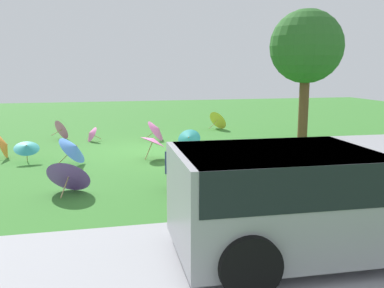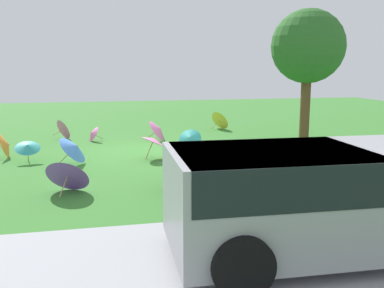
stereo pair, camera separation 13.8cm
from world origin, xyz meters
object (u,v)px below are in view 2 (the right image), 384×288
Objects in this scene: parasol_pink_3 at (65,128)px; parasol_pink_4 at (159,130)px; parasol_teal_2 at (349,147)px; parasol_yellow_0 at (305,168)px; parasol_teal_1 at (27,147)px; van_dark at (322,192)px; parasol_orange_0 at (6,145)px; shade_tree at (308,47)px; parasol_teal_0 at (190,138)px; parasol_pink_2 at (154,140)px; parasol_purple_1 at (68,174)px; parasol_blue_0 at (75,148)px; parasol_orange_2 at (185,151)px; park_bench at (201,170)px; parasol_yellow_1 at (221,119)px; parasol_pink_0 at (92,134)px.

parasol_pink_3 is 3.51m from parasol_pink_4.
parasol_yellow_0 is at bearing 38.95° from parasol_teal_2.
parasol_teal_1 reaches higher than parasol_yellow_0.
parasol_teal_2 reaches higher than parasol_pink_4.
parasol_orange_0 is at bearing -54.34° from van_dark.
shade_tree is at bearing -173.97° from parasol_teal_1.
parasol_teal_0 is 0.92× the size of parasol_pink_2.
parasol_yellow_0 is 5.27m from parasol_purple_1.
parasol_yellow_0 is at bearing 151.17° from parasol_teal_1.
parasol_blue_0 is at bearing 97.17° from parasol_pink_3.
shade_tree is 6.07m from parasol_pink_2.
shade_tree is 3.93× the size of parasol_orange_2.
shade_tree reaches higher than park_bench.
parasol_yellow_1 is at bearing -75.55° from parasol_teal_2.
park_bench reaches higher than parasol_teal_1.
park_bench is at bearing 136.14° from parasol_orange_0.
parasol_pink_4 reaches higher than parasol_pink_0.
parasol_yellow_0 is 0.91× the size of parasol_pink_2.
parasol_pink_2 is 5.55m from parasol_teal_2.
parasol_purple_1 is (7.50, 4.19, -2.84)m from shade_tree.
parasol_yellow_0 is at bearing 111.24° from parasol_teal_0.
parasol_teal_0 is at bearing -130.11° from parasol_purple_1.
park_bench is at bearing 169.87° from parasol_purple_1.
parasol_orange_0 is (5.71, -7.96, -0.54)m from van_dark.
parasol_pink_2 is (5.31, 1.16, -2.71)m from shade_tree.
parasol_teal_1 is (-0.71, 0.84, 0.08)m from parasol_orange_0.
parasol_yellow_0 is (-2.49, -0.15, -0.12)m from park_bench.
parasol_yellow_1 reaches higher than parasol_yellow_0.
parasol_teal_1 is at bearing -42.73° from park_bench.
parasol_teal_1 is at bearing 35.88° from parasol_yellow_1.
parasol_teal_0 is at bearing -99.02° from park_bench.
parasol_orange_0 is 0.70× the size of parasol_blue_0.
parasol_pink_3 is (2.76, -4.20, -0.16)m from parasol_pink_2.
parasol_yellow_0 is 1.00× the size of parasol_pink_3.
parasol_yellow_1 is at bearing -169.81° from parasol_pink_3.
parasol_teal_2 is at bearing 90.59° from shade_tree.
parasol_yellow_1 is at bearing -93.25° from parasol_yellow_0.
parasol_orange_2 is at bearing -91.01° from park_bench.
park_bench is 6.63m from parasol_orange_0.
shade_tree reaches higher than parasol_purple_1.
parasol_teal_1 is at bearing -68.29° from parasol_purple_1.
parasol_pink_3 reaches higher than parasol_teal_0.
parasol_orange_0 is 3.45m from parasol_pink_3.
parasol_teal_2 is 1.02× the size of parasol_orange_2.
parasol_orange_2 is at bearing 151.08° from parasol_orange_0.
parasol_teal_1 is 3.50m from parasol_pink_2.
parasol_yellow_0 reaches higher than parasol_pink_0.
parasol_pink_3 is at bearing -68.96° from van_dark.
parasol_teal_1 is 0.81× the size of parasol_pink_2.
parasol_yellow_1 is 0.92× the size of parasol_purple_1.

